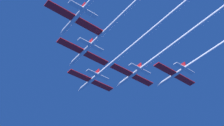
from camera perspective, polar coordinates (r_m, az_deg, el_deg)
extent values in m
cylinder|color=white|center=(91.16, -4.28, -3.58)|extent=(1.06, 9.68, 1.06)
cone|color=white|center=(95.26, -6.30, -5.25)|extent=(1.04, 2.13, 1.04)
ellipsoid|color=black|center=(92.89, -5.01, -3.98)|extent=(0.75, 1.94, 0.53)
cube|color=red|center=(89.09, -6.33, -2.43)|extent=(7.36, 2.13, 0.23)
cube|color=red|center=(92.74, -1.96, -4.41)|extent=(7.36, 2.13, 0.23)
cube|color=red|center=(89.40, -2.83, -1.75)|extent=(0.28, 1.74, 1.55)
cube|color=white|center=(87.51, -3.94, -1.80)|extent=(3.31, 1.28, 0.23)
cube|color=white|center=(89.46, -1.64, -2.88)|extent=(3.31, 1.28, 0.23)
cylinder|color=white|center=(76.94, 5.99, 4.91)|extent=(0.96, 38.48, 0.96)
cylinder|color=white|center=(80.93, -5.76, 1.92)|extent=(1.06, 9.68, 1.06)
cone|color=white|center=(84.85, -7.96, -0.21)|extent=(1.04, 2.13, 1.04)
ellipsoid|color=black|center=(82.62, -6.56, 1.36)|extent=(0.75, 1.94, 0.53)
cube|color=red|center=(79.14, -8.11, 3.35)|extent=(7.36, 2.13, 0.23)
cube|color=red|center=(82.29, -3.14, 0.89)|extent=(7.36, 2.13, 0.23)
cube|color=red|center=(79.41, -4.16, 4.10)|extent=(0.28, 1.74, 1.55)
cube|color=white|center=(77.56, -5.45, 4.18)|extent=(3.31, 1.28, 0.23)
cube|color=white|center=(79.25, -2.82, 2.83)|extent=(3.31, 1.28, 0.23)
cylinder|color=white|center=(69.91, 3.32, 10.52)|extent=(0.96, 29.75, 0.96)
cylinder|color=white|center=(89.12, 3.71, -2.52)|extent=(1.06, 9.68, 1.06)
cone|color=white|center=(92.68, 1.32, -4.29)|extent=(1.04, 2.13, 1.04)
ellipsoid|color=black|center=(90.65, 2.82, -2.95)|extent=(0.75, 1.94, 0.53)
cube|color=red|center=(86.65, 1.81, -1.33)|extent=(7.36, 2.13, 0.23)
cube|color=red|center=(91.17, 5.92, -3.37)|extent=(7.36, 2.13, 0.23)
cube|color=red|center=(87.74, 5.32, -0.62)|extent=(0.28, 1.74, 1.55)
cube|color=white|center=(85.63, 4.38, -0.66)|extent=(3.31, 1.28, 0.23)
cube|color=white|center=(88.03, 6.52, -1.77)|extent=(3.31, 1.28, 0.23)
cylinder|color=white|center=(77.59, 15.46, 6.19)|extent=(0.96, 38.51, 0.96)
cylinder|color=white|center=(73.16, -7.41, 8.32)|extent=(1.06, 9.68, 1.06)
cone|color=white|center=(76.82, -9.77, 5.66)|extent=(1.04, 2.13, 1.04)
ellipsoid|color=black|center=(74.78, -8.26, 7.56)|extent=(0.75, 1.94, 0.53)
cube|color=red|center=(71.71, -10.09, 10.04)|extent=(7.36, 2.13, 0.23)
cube|color=red|center=(74.25, -4.45, 7.09)|extent=(7.36, 2.13, 0.23)
cube|color=red|center=(71.93, -5.66, 10.86)|extent=(0.28, 1.74, 1.55)
cube|color=white|center=(70.16, -7.15, 11.12)|extent=(3.31, 1.28, 0.23)
cube|color=white|center=(71.52, -4.16, 9.49)|extent=(3.31, 1.28, 0.23)
cylinder|color=white|center=(89.53, 11.93, -2.35)|extent=(1.06, 9.68, 1.06)
cone|color=white|center=(92.52, 9.27, -4.14)|extent=(1.04, 2.13, 1.04)
ellipsoid|color=black|center=(90.84, 10.92, -2.78)|extent=(0.75, 1.94, 0.53)
cube|color=red|center=(86.66, 10.28, -1.16)|extent=(7.36, 2.13, 0.23)
cube|color=red|center=(92.04, 13.92, -3.17)|extent=(7.36, 2.13, 0.23)
cube|color=red|center=(88.53, 13.63, -0.45)|extent=(0.28, 1.74, 1.55)
cube|color=white|center=(86.23, 12.91, -0.48)|extent=(3.31, 1.28, 0.23)
cube|color=white|center=(89.08, 14.78, -1.58)|extent=(3.31, 1.28, 0.23)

